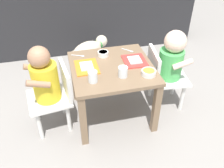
# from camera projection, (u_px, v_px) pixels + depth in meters

# --- Properties ---
(ground_plane) EXTENTS (7.00, 7.00, 0.00)m
(ground_plane) POSITION_uv_depth(u_px,v_px,m) (112.00, 112.00, 1.92)
(ground_plane) COLOR gray
(kitchen_cabinet_back) EXTENTS (2.32, 0.38, 1.03)m
(kitchen_cabinet_back) POSITION_uv_depth(u_px,v_px,m) (85.00, 0.00, 2.53)
(kitchen_cabinet_back) COLOR #232326
(kitchen_cabinet_back) RESTS_ON ground
(dining_table) EXTENTS (0.56, 0.55, 0.43)m
(dining_table) POSITION_uv_depth(u_px,v_px,m) (112.00, 75.00, 1.70)
(dining_table) COLOR #7A6047
(dining_table) RESTS_ON ground
(seated_child_left) EXTENTS (0.31, 0.31, 0.65)m
(seated_child_left) POSITION_uv_depth(u_px,v_px,m) (47.00, 81.00, 1.58)
(seated_child_left) COLOR silver
(seated_child_left) RESTS_ON ground
(seated_child_right) EXTENTS (0.31, 0.31, 0.63)m
(seated_child_right) POSITION_uv_depth(u_px,v_px,m) (170.00, 61.00, 1.78)
(seated_child_right) COLOR silver
(seated_child_right) RESTS_ON ground
(dog) EXTENTS (0.40, 0.30, 0.31)m
(dog) POSITION_uv_depth(u_px,v_px,m) (89.00, 51.00, 2.30)
(dog) COLOR beige
(dog) RESTS_ON ground
(food_tray_left) EXTENTS (0.15, 0.20, 0.02)m
(food_tray_left) POSITION_uv_depth(u_px,v_px,m) (87.00, 67.00, 1.64)
(food_tray_left) COLOR orange
(food_tray_left) RESTS_ON dining_table
(food_tray_right) EXTENTS (0.16, 0.19, 0.02)m
(food_tray_right) POSITION_uv_depth(u_px,v_px,m) (135.00, 61.00, 1.71)
(food_tray_right) COLOR red
(food_tray_right) RESTS_ON dining_table
(water_cup_left) EXTENTS (0.06, 0.06, 0.07)m
(water_cup_left) POSITION_uv_depth(u_px,v_px,m) (123.00, 72.00, 1.54)
(water_cup_left) COLOR white
(water_cup_left) RESTS_ON dining_table
(water_cup_right) EXTENTS (0.06, 0.06, 0.07)m
(water_cup_right) POSITION_uv_depth(u_px,v_px,m) (93.00, 77.00, 1.50)
(water_cup_right) COLOR white
(water_cup_right) RESTS_ON dining_table
(veggie_bowl_near) EXTENTS (0.08, 0.08, 0.03)m
(veggie_bowl_near) POSITION_uv_depth(u_px,v_px,m) (103.00, 54.00, 1.76)
(veggie_bowl_near) COLOR white
(veggie_bowl_near) RESTS_ON dining_table
(cereal_bowl_right_side) EXTENTS (0.09, 0.09, 0.03)m
(cereal_bowl_right_side) POSITION_uv_depth(u_px,v_px,m) (149.00, 73.00, 1.56)
(cereal_bowl_right_side) COLOR white
(cereal_bowl_right_side) RESTS_ON dining_table
(spoon_by_left_tray) EXTENTS (0.08, 0.08, 0.01)m
(spoon_by_left_tray) POSITION_uv_depth(u_px,v_px,m) (129.00, 51.00, 1.83)
(spoon_by_left_tray) COLOR silver
(spoon_by_left_tray) RESTS_ON dining_table
(spoon_by_right_tray) EXTENTS (0.10, 0.05, 0.01)m
(spoon_by_right_tray) POSITION_uv_depth(u_px,v_px,m) (79.00, 56.00, 1.77)
(spoon_by_right_tray) COLOR silver
(spoon_by_right_tray) RESTS_ON dining_table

